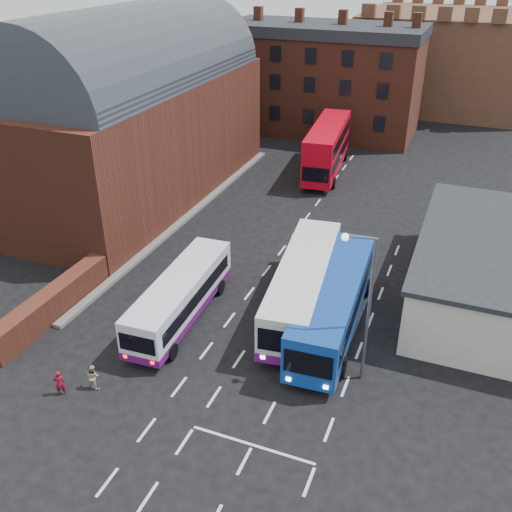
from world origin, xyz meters
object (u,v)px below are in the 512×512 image
at_px(bus_white_inbound, 303,283).
at_px(bus_white_outbound, 180,295).
at_px(pedestrian_red, 59,383).
at_px(pedestrian_beige, 93,376).
at_px(street_lamp, 364,297).
at_px(bus_blue, 333,301).
at_px(bus_red_double, 327,148).

bearing_deg(bus_white_inbound, bus_white_outbound, 21.00).
bearing_deg(bus_white_inbound, pedestrian_red, 45.29).
height_order(bus_white_outbound, pedestrian_red, bus_white_outbound).
distance_m(pedestrian_red, pedestrian_beige, 1.64).
distance_m(bus_white_outbound, pedestrian_red, 8.65).
xyz_separation_m(street_lamp, pedestrian_red, (-13.62, -6.79, -4.33)).
bearing_deg(pedestrian_red, bus_white_outbound, -145.89).
relative_size(bus_white_inbound, pedestrian_red, 8.60).
bearing_deg(bus_white_inbound, street_lamp, 125.96).
height_order(bus_white_outbound, bus_blue, bus_blue).
height_order(bus_white_inbound, pedestrian_red, bus_white_inbound).
height_order(bus_white_inbound, street_lamp, street_lamp).
xyz_separation_m(bus_white_outbound, bus_white_inbound, (6.57, 3.47, 0.30)).
bearing_deg(bus_white_outbound, pedestrian_red, -109.90).
height_order(bus_white_outbound, pedestrian_beige, bus_white_outbound).
xyz_separation_m(bus_red_double, street_lamp, (9.68, -28.92, 2.49)).
distance_m(bus_blue, pedestrian_beige, 13.86).
xyz_separation_m(bus_white_outbound, bus_blue, (8.78, 2.30, 0.30)).
height_order(bus_white_inbound, pedestrian_beige, bus_white_inbound).
distance_m(bus_white_inbound, pedestrian_red, 14.86).
distance_m(bus_white_outbound, bus_white_inbound, 7.43).
xyz_separation_m(bus_white_outbound, bus_red_double, (1.42, 27.50, 0.89)).
height_order(street_lamp, pedestrian_red, street_lamp).
bearing_deg(bus_blue, street_lamp, 118.63).
bearing_deg(bus_blue, bus_red_double, -76.95).
xyz_separation_m(pedestrian_red, pedestrian_beige, (1.26, 1.05, -0.03)).
bearing_deg(pedestrian_red, bus_blue, -175.91).
relative_size(bus_blue, street_lamp, 1.48).
height_order(pedestrian_red, pedestrian_beige, pedestrian_red).
distance_m(bus_red_double, pedestrian_red, 35.98).
xyz_separation_m(street_lamp, pedestrian_beige, (-12.36, -5.74, -4.36)).
distance_m(bus_white_outbound, bus_red_double, 27.55).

